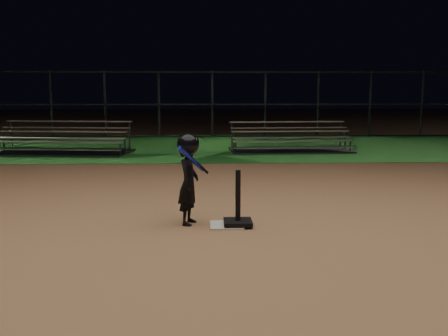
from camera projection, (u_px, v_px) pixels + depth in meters
ground at (227, 226)px, 7.22m from camera, size 80.00×80.00×0.00m
grass_strip at (214, 146)px, 17.10m from camera, size 60.00×8.00×0.01m
home_plate at (227, 225)px, 7.22m from camera, size 0.45×0.45×0.02m
batting_tee at (238, 215)px, 7.19m from camera, size 0.38×0.38×0.75m
child_batter at (189, 176)px, 7.23m from camera, size 0.46×0.61×1.26m
bleacher_left at (64, 147)px, 15.16m from camera, size 3.92×2.24×0.91m
bleacher_right at (290, 145)px, 15.70m from camera, size 3.60×1.90×0.86m
backstop_fence at (212, 104)px, 19.88m from camera, size 20.08×0.08×2.50m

